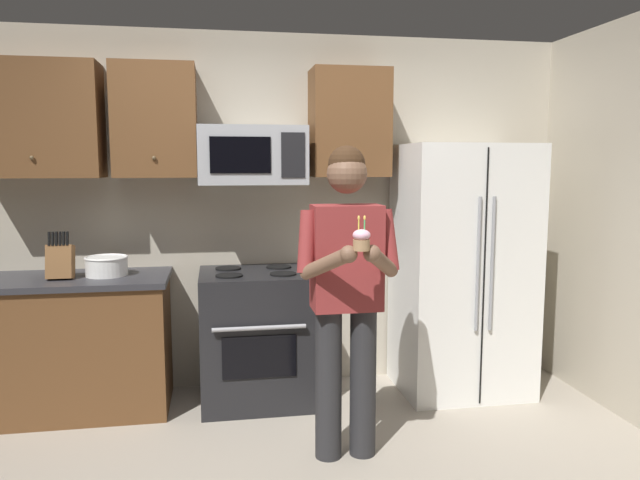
# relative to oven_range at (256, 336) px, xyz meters

# --- Properties ---
(wall_back) EXTENTS (4.40, 0.10, 2.60)m
(wall_back) POSITION_rel_oven_range_xyz_m (0.15, 0.39, 0.84)
(wall_back) COLOR #B7AD99
(wall_back) RESTS_ON ground
(oven_range) EXTENTS (0.76, 0.70, 0.93)m
(oven_range) POSITION_rel_oven_range_xyz_m (0.00, 0.00, 0.00)
(oven_range) COLOR black
(oven_range) RESTS_ON ground
(microwave) EXTENTS (0.74, 0.41, 0.40)m
(microwave) POSITION_rel_oven_range_xyz_m (0.00, 0.12, 1.26)
(microwave) COLOR #9EA0A5
(refrigerator) EXTENTS (0.90, 0.75, 1.80)m
(refrigerator) POSITION_rel_oven_range_xyz_m (1.50, -0.04, 0.44)
(refrigerator) COLOR white
(refrigerator) RESTS_ON ground
(cabinet_row_upper) EXTENTS (2.78, 0.36, 0.76)m
(cabinet_row_upper) POSITION_rel_oven_range_xyz_m (-0.57, 0.17, 1.49)
(cabinet_row_upper) COLOR brown
(counter_left) EXTENTS (1.44, 0.66, 0.92)m
(counter_left) POSITION_rel_oven_range_xyz_m (-1.30, 0.02, 0.00)
(counter_left) COLOR brown
(counter_left) RESTS_ON ground
(knife_block) EXTENTS (0.16, 0.15, 0.32)m
(knife_block) POSITION_rel_oven_range_xyz_m (-1.26, -0.03, 0.58)
(knife_block) COLOR brown
(knife_block) RESTS_ON counter_left
(bowl_large_white) EXTENTS (0.28, 0.28, 0.13)m
(bowl_large_white) POSITION_rel_oven_range_xyz_m (-0.99, 0.04, 0.53)
(bowl_large_white) COLOR white
(bowl_large_white) RESTS_ON counter_left
(person) EXTENTS (0.60, 0.48, 1.76)m
(person) POSITION_rel_oven_range_xyz_m (0.45, -0.92, 0.53)
(person) COLOR #262628
(person) RESTS_ON ground
(cupcake) EXTENTS (0.09, 0.09, 0.17)m
(cupcake) POSITION_rel_oven_range_xyz_m (0.45, -1.25, 0.83)
(cupcake) COLOR #A87F56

